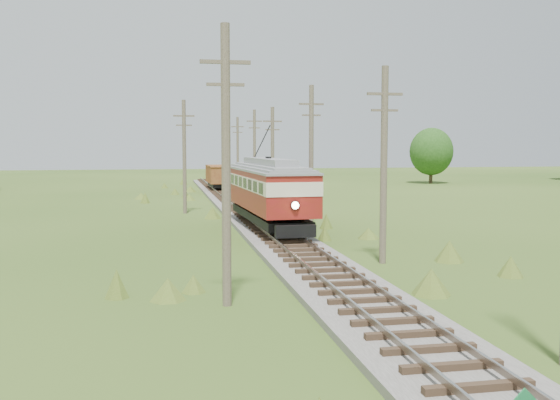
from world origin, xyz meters
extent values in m
cube|color=#605B54|center=(0.00, 34.00, 0.12)|extent=(3.60, 96.00, 0.25)
cube|color=#726659|center=(-0.72, 34.00, 0.48)|extent=(0.08, 96.00, 0.17)
cube|color=#726659|center=(0.72, 34.00, 0.48)|extent=(0.08, 96.00, 0.17)
cube|color=#2D2116|center=(0.00, 34.00, 0.33)|extent=(2.40, 96.00, 0.16)
cube|color=black|center=(0.00, 28.57, 1.03)|extent=(2.97, 11.55, 0.47)
cube|color=maroon|center=(0.00, 28.57, 2.06)|extent=(3.45, 12.57, 1.14)
cube|color=beige|center=(0.00, 28.57, 3.00)|extent=(3.48, 12.63, 0.73)
cube|color=black|center=(0.00, 28.57, 3.00)|extent=(3.48, 12.07, 0.57)
cube|color=maroon|center=(0.00, 28.57, 3.52)|extent=(3.45, 12.57, 0.31)
cube|color=gray|center=(0.00, 28.57, 3.86)|extent=(3.51, 12.69, 0.39)
cube|color=gray|center=(0.00, 28.57, 4.21)|extent=(1.72, 9.39, 0.42)
sphere|color=#FFF2BF|center=(0.28, 22.27, 2.22)|extent=(0.37, 0.37, 0.37)
cylinder|color=black|center=(-0.08, 30.43, 5.38)|extent=(0.27, 4.83, 2.00)
cylinder|color=black|center=(-0.57, 23.83, 0.98)|extent=(0.16, 0.83, 0.83)
cylinder|color=black|center=(0.98, 23.90, 0.98)|extent=(0.16, 0.83, 0.83)
cylinder|color=black|center=(-0.98, 33.24, 0.98)|extent=(0.16, 0.83, 0.83)
cylinder|color=black|center=(0.57, 33.31, 0.98)|extent=(0.16, 0.83, 0.83)
cube|color=black|center=(0.00, 61.32, 0.87)|extent=(1.91, 6.38, 0.44)
cube|color=#612B17|center=(0.00, 61.32, 1.97)|extent=(2.38, 7.09, 1.77)
cube|color=#612B17|center=(0.00, 61.32, 2.90)|extent=(2.43, 7.23, 0.11)
cylinder|color=black|center=(-0.64, 59.20, 0.91)|extent=(0.11, 0.71, 0.71)
cylinder|color=black|center=(0.69, 59.21, 0.91)|extent=(0.11, 0.71, 0.71)
cylinder|color=black|center=(-0.69, 63.43, 0.91)|extent=(0.11, 0.71, 0.71)
cylinder|color=black|center=(0.64, 63.45, 0.91)|extent=(0.11, 0.71, 0.71)
cone|color=gray|center=(3.06, 53.67, 0.52)|extent=(2.76, 2.76, 1.04)
cone|color=gray|center=(3.76, 52.80, 0.30)|extent=(1.55, 1.55, 0.60)
cylinder|color=brown|center=(3.30, 18.00, 4.30)|extent=(0.30, 0.30, 8.60)
cube|color=brown|center=(3.30, 18.00, 7.40)|extent=(1.60, 0.12, 0.12)
cube|color=brown|center=(3.30, 18.00, 6.70)|extent=(1.20, 0.10, 0.10)
cylinder|color=brown|center=(3.20, 31.00, 4.50)|extent=(0.30, 0.30, 9.00)
cube|color=brown|center=(3.20, 31.00, 7.80)|extent=(1.60, 0.12, 0.12)
cube|color=brown|center=(3.20, 31.00, 7.10)|extent=(1.20, 0.10, 0.10)
cylinder|color=brown|center=(3.00, 44.00, 4.20)|extent=(0.30, 0.30, 8.40)
cube|color=brown|center=(3.00, 44.00, 7.20)|extent=(1.60, 0.12, 0.12)
cube|color=brown|center=(3.00, 44.00, 6.50)|extent=(1.20, 0.10, 0.10)
cylinder|color=brown|center=(3.40, 57.00, 4.45)|extent=(0.30, 0.30, 8.90)
cube|color=brown|center=(3.40, 57.00, 7.70)|extent=(1.60, 0.12, 0.12)
cube|color=brown|center=(3.40, 57.00, 7.00)|extent=(1.20, 0.10, 0.10)
cylinder|color=brown|center=(3.20, 70.00, 4.35)|extent=(0.30, 0.30, 8.70)
cube|color=brown|center=(3.20, 70.00, 7.50)|extent=(1.60, 0.12, 0.12)
cube|color=brown|center=(3.20, 70.00, 6.80)|extent=(1.20, 0.10, 0.10)
cylinder|color=brown|center=(-4.20, 12.00, 4.50)|extent=(0.30, 0.30, 9.00)
cube|color=brown|center=(-4.20, 12.00, 7.80)|extent=(1.60, 0.12, 0.12)
cube|color=brown|center=(-4.20, 12.00, 7.10)|extent=(1.20, 0.10, 0.10)
cylinder|color=brown|center=(-4.50, 40.00, 4.30)|extent=(0.30, 0.30, 8.60)
cube|color=brown|center=(-4.50, 40.00, 7.40)|extent=(1.60, 0.12, 0.12)
cube|color=brown|center=(-4.50, 40.00, 6.70)|extent=(1.20, 0.10, 0.10)
cylinder|color=#38281C|center=(30.00, 72.00, 1.26)|extent=(0.50, 0.50, 2.52)
ellipsoid|color=#1D4314|center=(30.00, 72.00, 4.34)|extent=(5.88, 5.88, 6.47)
camera|label=1|loc=(-6.23, -7.82, 5.20)|focal=40.00mm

